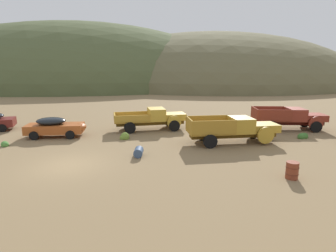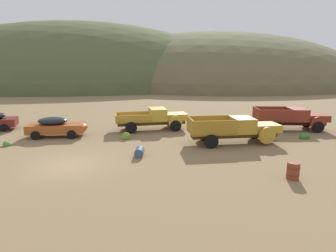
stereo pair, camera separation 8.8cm
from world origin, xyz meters
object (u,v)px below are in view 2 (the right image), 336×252
(truck_faded_yellow, at_px, (156,118))
(oil_drum_by_truck, at_px, (292,170))
(truck_rust_red, at_px, (294,118))
(car_oxide_orange, at_px, (57,127))
(oil_drum_tipped, at_px, (138,152))
(truck_mustard, at_px, (238,129))

(truck_faded_yellow, xyz_separation_m, oil_drum_by_truck, (7.21, -10.90, -0.56))
(truck_rust_red, bearing_deg, car_oxide_orange, -170.39)
(truck_faded_yellow, distance_m, truck_rust_red, 12.11)
(truck_faded_yellow, relative_size, oil_drum_by_truck, 7.46)
(truck_faded_yellow, bearing_deg, oil_drum_tipped, -107.98)
(truck_mustard, distance_m, oil_drum_tipped, 7.60)
(truck_faded_yellow, height_order, oil_drum_tipped, truck_faded_yellow)
(car_oxide_orange, relative_size, truck_mustard, 0.69)
(truck_rust_red, distance_m, oil_drum_by_truck, 11.86)
(truck_mustard, bearing_deg, truck_faded_yellow, 137.43)
(car_oxide_orange, relative_size, oil_drum_tipped, 5.27)
(truck_mustard, height_order, truck_rust_red, same)
(truck_faded_yellow, height_order, truck_rust_red, truck_rust_red)
(car_oxide_orange, height_order, oil_drum_tipped, car_oxide_orange)
(car_oxide_orange, distance_m, truck_faded_yellow, 8.13)
(truck_mustard, height_order, oil_drum_by_truck, truck_mustard)
(oil_drum_by_truck, bearing_deg, truck_mustard, 99.35)
(truck_faded_yellow, height_order, truck_mustard, truck_mustard)
(truck_rust_red, bearing_deg, truck_mustard, -141.87)
(truck_rust_red, relative_size, oil_drum_tipped, 6.94)
(truck_rust_red, bearing_deg, truck_faded_yellow, -177.73)
(truck_mustard, bearing_deg, oil_drum_by_truck, -87.89)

